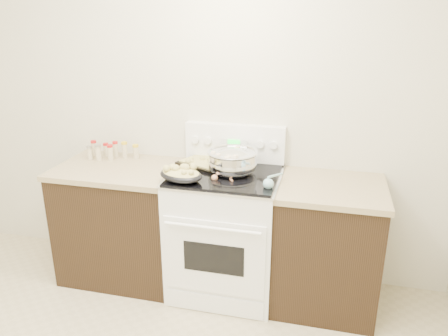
% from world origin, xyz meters
% --- Properties ---
extents(room_shell, '(4.10, 3.60, 2.75)m').
position_xyz_m(room_shell, '(0.00, 0.00, 1.70)').
color(room_shell, beige).
rests_on(room_shell, ground).
extents(counter_left, '(0.93, 0.67, 0.92)m').
position_xyz_m(counter_left, '(-0.48, 1.43, 0.46)').
color(counter_left, black).
rests_on(counter_left, ground).
extents(counter_right, '(0.73, 0.67, 0.92)m').
position_xyz_m(counter_right, '(1.08, 1.43, 0.46)').
color(counter_right, black).
rests_on(counter_right, ground).
extents(kitchen_range, '(0.78, 0.73, 1.22)m').
position_xyz_m(kitchen_range, '(0.35, 1.42, 0.49)').
color(kitchen_range, white).
rests_on(kitchen_range, ground).
extents(mixing_bowl, '(0.37, 0.37, 0.21)m').
position_xyz_m(mixing_bowl, '(0.39, 1.44, 1.03)').
color(mixing_bowl, silver).
rests_on(mixing_bowl, kitchen_range).
extents(roasting_pan, '(0.36, 0.30, 0.11)m').
position_xyz_m(roasting_pan, '(0.09, 1.21, 0.99)').
color(roasting_pan, black).
rests_on(roasting_pan, kitchen_range).
extents(baking_sheet, '(0.52, 0.46, 0.06)m').
position_xyz_m(baking_sheet, '(0.20, 1.56, 0.96)').
color(baking_sheet, black).
rests_on(baking_sheet, kitchen_range).
extents(wooden_spoon, '(0.15, 0.23, 0.04)m').
position_xyz_m(wooden_spoon, '(0.33, 1.32, 0.95)').
color(wooden_spoon, tan).
rests_on(wooden_spoon, kitchen_range).
extents(blue_ladle, '(0.11, 0.25, 0.09)m').
position_xyz_m(blue_ladle, '(0.68, 1.24, 0.97)').
color(blue_ladle, '#84B7C5').
rests_on(blue_ladle, kitchen_range).
extents(spice_jars, '(0.40, 0.15, 0.13)m').
position_xyz_m(spice_jars, '(-0.64, 1.60, 0.98)').
color(spice_jars, '#BFB28C').
rests_on(spice_jars, counter_left).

